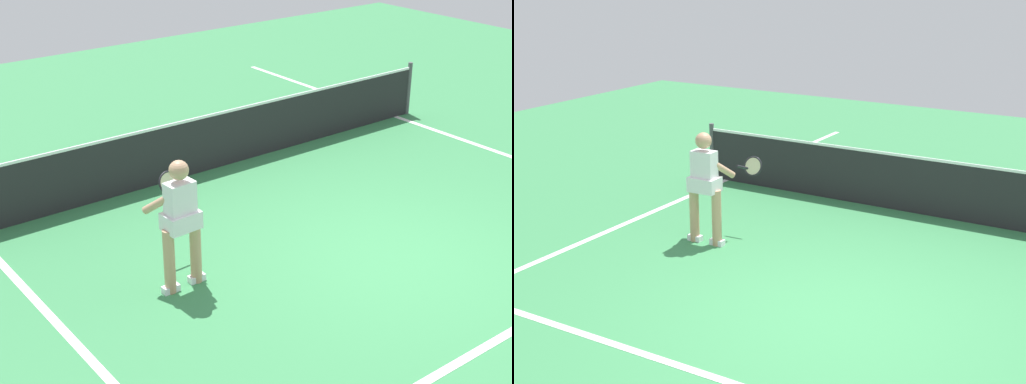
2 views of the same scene
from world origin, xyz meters
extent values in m
plane|color=#38844C|center=(0.00, 0.00, 0.00)|extent=(23.71, 23.71, 0.00)
cube|color=white|center=(-3.91, 0.00, 0.00)|extent=(0.10, 16.24, 0.01)
cylinder|color=#4C4C51|center=(4.21, 3.73, 0.49)|extent=(0.08, 0.08, 0.98)
cube|color=#232326|center=(0.00, 3.73, 0.43)|extent=(8.34, 0.02, 0.86)
cube|color=white|center=(0.00, 3.73, 0.88)|extent=(8.34, 0.02, 0.04)
cylinder|color=tan|center=(-2.62, 1.05, 0.39)|extent=(0.13, 0.13, 0.78)
cylinder|color=tan|center=(-2.26, 1.07, 0.39)|extent=(0.13, 0.13, 0.78)
cube|color=white|center=(-2.62, 1.05, 0.04)|extent=(0.20, 0.10, 0.08)
cube|color=white|center=(-2.26, 1.07, 0.04)|extent=(0.20, 0.10, 0.08)
cube|color=white|center=(-2.44, 1.06, 1.04)|extent=(0.33, 0.22, 0.52)
cube|color=white|center=(-2.44, 1.06, 0.84)|extent=(0.41, 0.30, 0.20)
sphere|color=tan|center=(-2.44, 1.06, 1.44)|extent=(0.22, 0.22, 0.22)
cylinder|color=tan|center=(-2.60, 1.20, 1.06)|extent=(0.30, 0.46, 0.37)
cylinder|color=tan|center=(-2.30, 1.21, 1.06)|extent=(0.26, 0.48, 0.37)
cylinder|color=black|center=(-2.12, 1.49, 1.02)|extent=(0.05, 0.30, 0.14)
torus|color=black|center=(-2.14, 1.79, 0.96)|extent=(0.29, 0.13, 0.28)
cylinder|color=beige|center=(-2.14, 1.79, 0.96)|extent=(0.24, 0.10, 0.23)
camera|label=1|loc=(-6.36, -5.40, 4.60)|focal=53.68mm
camera|label=2|loc=(3.38, -6.94, 3.80)|focal=53.85mm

